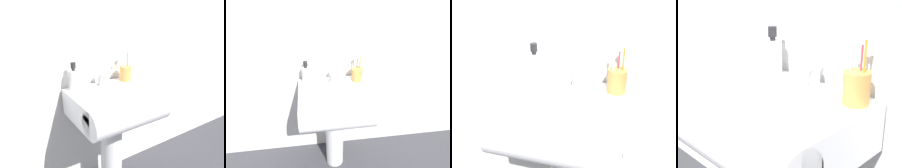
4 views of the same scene
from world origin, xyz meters
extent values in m
plane|color=#38383D|center=(0.00, 0.00, 0.00)|extent=(6.00, 6.00, 0.00)
cube|color=silver|center=(0.00, 0.24, 1.20)|extent=(5.00, 0.05, 2.40)
cylinder|color=white|center=(0.00, 0.00, 0.31)|extent=(0.15, 0.15, 0.62)
cube|color=white|center=(0.00, 0.00, 0.71)|extent=(0.52, 0.39, 0.17)
cylinder|color=white|center=(0.00, -0.19, 0.71)|extent=(0.52, 0.17, 0.17)
cylinder|color=silver|center=(0.00, 0.15, 0.82)|extent=(0.04, 0.04, 0.07)
cylinder|color=silver|center=(0.00, 0.10, 0.86)|extent=(0.02, 0.10, 0.02)
cube|color=silver|center=(0.00, 0.15, 0.87)|extent=(0.01, 0.06, 0.01)
cylinder|color=#D19347|center=(0.19, 0.12, 0.84)|extent=(0.08, 0.08, 0.10)
cylinder|color=white|center=(0.18, 0.11, 0.89)|extent=(0.01, 0.01, 0.17)
cube|color=white|center=(0.18, 0.11, 0.98)|extent=(0.01, 0.01, 0.02)
cylinder|color=orange|center=(0.21, 0.12, 0.90)|extent=(0.01, 0.01, 0.19)
cube|color=white|center=(0.21, 0.12, 1.00)|extent=(0.01, 0.01, 0.02)
cylinder|color=#D83F4C|center=(0.19, 0.14, 0.89)|extent=(0.01, 0.01, 0.17)
cube|color=white|center=(0.19, 0.14, 0.98)|extent=(0.01, 0.01, 0.02)
cylinder|color=white|center=(-0.19, 0.14, 0.85)|extent=(0.07, 0.07, 0.13)
cylinder|color=#262628|center=(-0.19, 0.14, 0.93)|extent=(0.02, 0.02, 0.01)
cylinder|color=#262628|center=(-0.19, 0.14, 0.95)|extent=(0.03, 0.03, 0.04)
camera|label=1|loc=(-0.69, -1.09, 1.30)|focal=35.00mm
camera|label=2|loc=(-0.14, -1.28, 1.71)|focal=35.00mm
camera|label=3|loc=(0.27, -1.00, 1.36)|focal=45.00mm
camera|label=4|loc=(0.72, -0.70, 1.21)|focal=55.00mm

